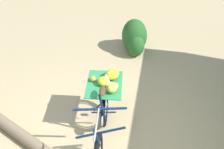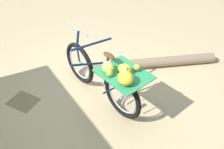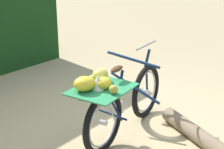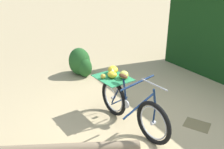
% 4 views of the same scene
% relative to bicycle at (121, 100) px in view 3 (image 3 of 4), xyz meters
% --- Properties ---
extents(ground_plane, '(60.00, 60.00, 0.00)m').
position_rel_bicycle_xyz_m(ground_plane, '(-0.26, -0.15, -0.49)').
color(ground_plane, tan).
extents(bicycle, '(1.76, 0.98, 1.03)m').
position_rel_bicycle_xyz_m(bicycle, '(0.00, 0.00, 0.00)').
color(bicycle, black).
rests_on(bicycle, ground_plane).
extents(leaf_litter_patch, '(0.44, 0.36, 0.01)m').
position_rel_bicycle_xyz_m(leaf_litter_patch, '(-1.13, -0.63, -0.49)').
color(leaf_litter_patch, olive).
rests_on(leaf_litter_patch, ground_plane).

